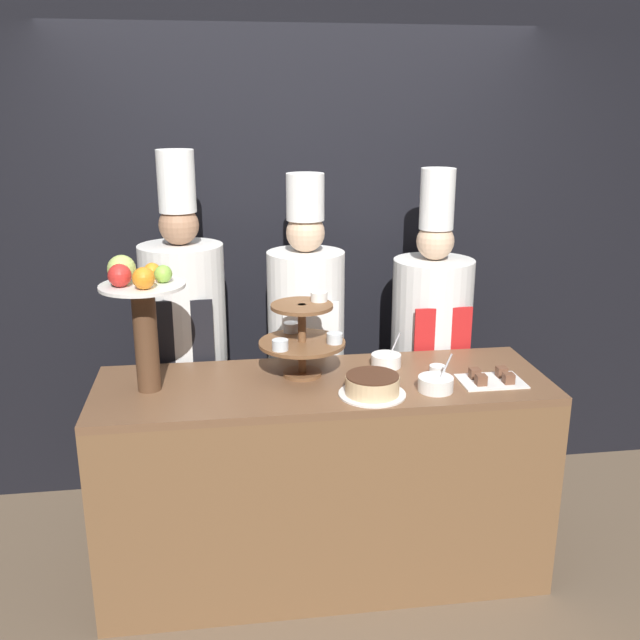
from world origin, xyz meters
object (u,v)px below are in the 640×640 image
(chef_left, at_px, (185,335))
(chef_center_left, at_px, (306,336))
(tiered_stand, at_px, (303,335))
(cake_square_tray, at_px, (491,378))
(fruit_pedestal, at_px, (140,305))
(cup_white, at_px, (437,372))
(serving_bowl_near, at_px, (436,384))
(serving_bowl_far, at_px, (386,360))
(cake_round, at_px, (372,385))
(chef_center_right, at_px, (431,337))

(chef_left, bearing_deg, chef_center_left, 0.00)
(tiered_stand, xyz_separation_m, cake_square_tray, (0.80, -0.20, -0.17))
(fruit_pedestal, distance_m, cup_white, 1.31)
(fruit_pedestal, height_order, serving_bowl_near, fruit_pedestal)
(cake_square_tray, bearing_deg, chef_left, 153.44)
(chef_left, relative_size, chef_center_left, 1.06)
(tiered_stand, relative_size, chef_center_left, 0.21)
(cup_white, relative_size, serving_bowl_near, 0.44)
(tiered_stand, bearing_deg, serving_bowl_near, -25.87)
(tiered_stand, bearing_deg, fruit_pedestal, -173.62)
(cup_white, height_order, chef_center_left, chef_center_left)
(cake_square_tray, distance_m, chef_center_left, 0.99)
(tiered_stand, bearing_deg, serving_bowl_far, 7.85)
(cup_white, xyz_separation_m, chef_center_left, (-0.51, 0.58, -0.00))
(chef_left, height_order, chef_center_left, chef_left)
(tiered_stand, xyz_separation_m, cup_white, (0.58, -0.11, -0.16))
(serving_bowl_near, relative_size, chef_left, 0.08)
(tiered_stand, relative_size, cake_round, 1.36)
(cake_square_tray, distance_m, chef_left, 1.49)
(fruit_pedestal, bearing_deg, cake_round, -11.56)
(cake_square_tray, relative_size, serving_bowl_near, 1.69)
(chef_center_right, bearing_deg, cake_round, -122.67)
(chef_center_right, bearing_deg, cup_white, -104.04)
(tiered_stand, distance_m, serving_bowl_near, 0.61)
(fruit_pedestal, xyz_separation_m, chef_center_right, (1.40, 0.54, -0.38))
(cake_square_tray, bearing_deg, fruit_pedestal, 175.28)
(tiered_stand, distance_m, serving_bowl_far, 0.43)
(cake_round, height_order, serving_bowl_near, serving_bowl_near)
(chef_center_left, bearing_deg, fruit_pedestal, -143.94)
(tiered_stand, relative_size, serving_bowl_near, 2.35)
(tiered_stand, distance_m, cake_round, 0.40)
(cake_round, bearing_deg, tiered_stand, 134.02)
(fruit_pedestal, xyz_separation_m, chef_left, (0.14, 0.54, -0.31))
(tiered_stand, bearing_deg, chef_center_left, 81.26)
(tiered_stand, bearing_deg, chef_left, 138.63)
(tiered_stand, distance_m, chef_center_right, 0.89)
(cup_white, xyz_separation_m, serving_bowl_far, (-0.19, 0.17, 0.00))
(tiered_stand, bearing_deg, cake_round, -45.98)
(tiered_stand, distance_m, fruit_pedestal, 0.70)
(chef_left, bearing_deg, cake_round, -42.95)
(cake_square_tray, height_order, chef_center_left, chef_center_left)
(tiered_stand, distance_m, cup_white, 0.62)
(serving_bowl_far, bearing_deg, chef_center_right, 50.90)
(tiered_stand, height_order, chef_left, chef_left)
(fruit_pedestal, height_order, chef_center_right, chef_center_right)
(fruit_pedestal, xyz_separation_m, serving_bowl_near, (1.21, -0.18, -0.34))
(cake_square_tray, relative_size, chef_center_left, 0.15)
(serving_bowl_far, relative_size, chef_left, 0.08)
(chef_center_right, bearing_deg, serving_bowl_far, -129.10)
(cake_round, bearing_deg, cup_white, 25.02)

